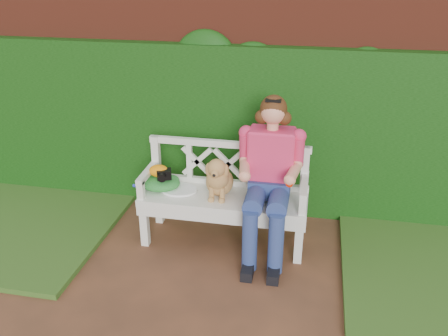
# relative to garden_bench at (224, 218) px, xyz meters

# --- Properties ---
(ground) EXTENTS (60.00, 60.00, 0.00)m
(ground) POSITION_rel_garden_bench_xyz_m (-0.02, -1.00, -0.24)
(ground) COLOR #482D1E
(brick_wall) EXTENTS (10.00, 0.30, 2.20)m
(brick_wall) POSITION_rel_garden_bench_xyz_m (-0.02, 0.90, 0.86)
(brick_wall) COLOR maroon
(brick_wall) RESTS_ON ground
(ivy_hedge) EXTENTS (10.00, 0.18, 1.70)m
(ivy_hedge) POSITION_rel_garden_bench_xyz_m (-0.02, 0.68, 0.61)
(ivy_hedge) COLOR #1C5415
(ivy_hedge) RESTS_ON ground
(garden_bench) EXTENTS (1.63, 0.74, 0.48)m
(garden_bench) POSITION_rel_garden_bench_xyz_m (0.00, 0.00, 0.00)
(garden_bench) COLOR white
(garden_bench) RESTS_ON ground
(seated_woman) EXTENTS (0.85, 0.96, 1.40)m
(seated_woman) POSITION_rel_garden_bench_xyz_m (0.41, -0.02, 0.46)
(seated_woman) COLOR #FB2928
(seated_woman) RESTS_ON ground
(dog) EXTENTS (0.32, 0.40, 0.40)m
(dog) POSITION_rel_garden_bench_xyz_m (-0.04, -0.01, 0.44)
(dog) COLOR #A4652A
(dog) RESTS_ON garden_bench
(tennis_racket) EXTENTS (0.67, 0.34, 0.03)m
(tennis_racket) POSITION_rel_garden_bench_xyz_m (-0.45, -0.00, 0.26)
(tennis_racket) COLOR white
(tennis_racket) RESTS_ON garden_bench
(green_bag) EXTENTS (0.38, 0.30, 0.13)m
(green_bag) POSITION_rel_garden_bench_xyz_m (-0.61, 0.01, 0.31)
(green_bag) COLOR #288239
(green_bag) RESTS_ON garden_bench
(camera_item) EXTENTS (0.15, 0.13, 0.09)m
(camera_item) POSITION_rel_garden_bench_xyz_m (-0.55, -0.03, 0.41)
(camera_item) COLOR black
(camera_item) RESTS_ON green_bag
(baseball_glove) EXTENTS (0.20, 0.15, 0.12)m
(baseball_glove) POSITION_rel_garden_bench_xyz_m (-0.61, -0.00, 0.43)
(baseball_glove) COLOR orange
(baseball_glove) RESTS_ON green_bag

